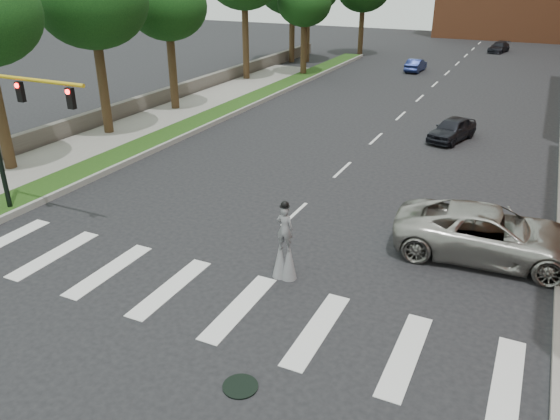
# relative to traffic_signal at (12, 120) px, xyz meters

# --- Properties ---
(ground_plane) EXTENTS (160.00, 160.00, 0.00)m
(ground_plane) POSITION_rel_traffic_signal_xyz_m (9.78, -3.00, -4.15)
(ground_plane) COLOR black
(ground_plane) RESTS_ON ground
(grass_median) EXTENTS (2.00, 60.00, 0.25)m
(grass_median) POSITION_rel_traffic_signal_xyz_m (-1.72, 17.00, -4.03)
(grass_median) COLOR #1B3A10
(grass_median) RESTS_ON ground
(median_curb) EXTENTS (0.20, 60.00, 0.28)m
(median_curb) POSITION_rel_traffic_signal_xyz_m (-0.67, 17.00, -4.01)
(median_curb) COLOR gray
(median_curb) RESTS_ON ground
(sidewalk_left) EXTENTS (4.00, 60.00, 0.18)m
(sidewalk_left) POSITION_rel_traffic_signal_xyz_m (-4.72, 7.00, -4.06)
(sidewalk_left) COLOR gray
(sidewalk_left) RESTS_ON ground
(stone_wall) EXTENTS (0.50, 56.00, 1.10)m
(stone_wall) POSITION_rel_traffic_signal_xyz_m (-7.22, 19.00, -3.60)
(stone_wall) COLOR #57524B
(stone_wall) RESTS_ON ground
(manhole) EXTENTS (0.90, 0.90, 0.04)m
(manhole) POSITION_rel_traffic_signal_xyz_m (12.78, -5.00, -4.13)
(manhole) COLOR black
(manhole) RESTS_ON ground
(traffic_signal) EXTENTS (5.30, 0.23, 6.20)m
(traffic_signal) POSITION_rel_traffic_signal_xyz_m (0.00, 0.00, 0.00)
(traffic_signal) COLOR black
(traffic_signal) RESTS_ON ground
(stilt_performer) EXTENTS (0.84, 0.53, 2.80)m
(stilt_performer) POSITION_rel_traffic_signal_xyz_m (11.55, 0.22, -3.09)
(stilt_performer) COLOR #382716
(stilt_performer) RESTS_ON ground
(suv_crossing) EXTENTS (6.83, 3.50, 1.85)m
(suv_crossing) POSITION_rel_traffic_signal_xyz_m (17.53, 4.62, -3.23)
(suv_crossing) COLOR #A29F99
(suv_crossing) RESTS_ON ground
(car_near) EXTENTS (2.67, 4.31, 1.37)m
(car_near) POSITION_rel_traffic_signal_xyz_m (13.91, 18.63, -3.47)
(car_near) COLOR black
(car_near) RESTS_ON ground
(car_mid) EXTENTS (1.46, 3.79, 1.23)m
(car_mid) POSITION_rel_traffic_signal_xyz_m (6.82, 40.44, -3.54)
(car_mid) COLOR navy
(car_mid) RESTS_ON ground
(car_far) EXTENTS (2.45, 4.29, 1.17)m
(car_far) POSITION_rel_traffic_signal_xyz_m (12.87, 57.29, -3.56)
(car_far) COLOR black
(car_far) RESTS_ON ground
(tree_2) EXTENTS (6.33, 6.33, 10.47)m
(tree_2) POSITION_rel_traffic_signal_xyz_m (-5.35, 10.77, 3.59)
(tree_2) COLOR #382716
(tree_2) RESTS_ON ground
(tree_3) EXTENTS (5.28, 5.28, 9.29)m
(tree_3) POSITION_rel_traffic_signal_xyz_m (-5.25, 17.60, 2.84)
(tree_3) COLOR #382716
(tree_3) RESTS_ON ground
(tree_6) EXTENTS (4.86, 4.86, 8.51)m
(tree_6) POSITION_rel_traffic_signal_xyz_m (-2.19, 33.68, 2.23)
(tree_6) COLOR #382716
(tree_6) RESTS_ON ground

